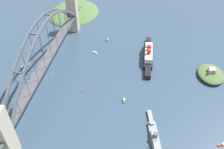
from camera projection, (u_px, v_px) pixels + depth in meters
The scene contains 12 objects.
ground_plane at pixel (52, 74), 311.45m from camera, with size 1400.00×1400.00×0.00m, color #2D4256.
harbor_arch_bridge at pixel (48, 54), 291.68m from camera, with size 293.86×14.97×75.03m.
headland_west_shore at pixel (73, 12), 449.06m from camera, with size 113.31×91.31×17.31m.
ocean_liner at pixel (148, 55), 334.16m from camera, with size 93.54×12.17×19.37m.
naval_cruiser at pixel (156, 142), 229.49m from camera, with size 81.23×18.41×15.82m.
fort_island_mid_harbor at pixel (211, 74), 305.61m from camera, with size 41.96×32.37×12.82m.
seaplane_taxiing_near_bridge at pixel (25, 65), 321.75m from camera, with size 8.75×9.38×4.82m.
small_boat_0 at pixel (107, 39), 370.90m from camera, with size 5.00×6.90×8.07m.
small_boat_2 at pixel (124, 100), 274.41m from camera, with size 10.40×2.89×2.46m.
small_boat_3 at pixel (223, 145), 229.30m from camera, with size 5.37×10.34×2.45m.
small_boat_4 at pixel (95, 53), 347.13m from camera, with size 5.54×9.38×2.38m.
channel_marker_buoy at pixel (83, 91), 284.81m from camera, with size 2.20×2.20×2.75m.
Camera 1 is at (226.55, 110.16, 199.03)m, focal length 38.69 mm.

